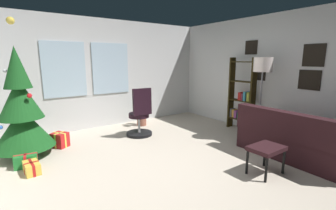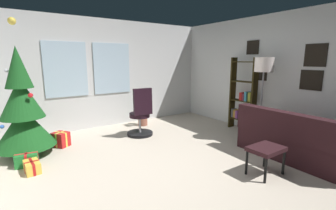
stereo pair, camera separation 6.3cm
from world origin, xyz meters
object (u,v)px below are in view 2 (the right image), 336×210
object	(u,v)px
couch	(307,142)
gift_box_red	(61,139)
office_chair	(141,118)
floor_lamp	(264,71)
footstool	(266,151)
holiday_tree	(23,112)
bookshelf	(243,99)
gift_box_green	(27,160)
gift_box_gold	(32,167)
potted_plant	(141,115)

from	to	relation	value
couch	gift_box_red	xyz separation A→B (m)	(-3.28, 2.94, -0.15)
office_chair	floor_lamp	bearing A→B (deg)	-41.42
footstool	holiday_tree	distance (m)	3.94
floor_lamp	footstool	bearing A→B (deg)	-142.35
couch	bookshelf	distance (m)	1.80
gift_box_green	gift_box_gold	size ratio (longest dim) A/B	1.01
holiday_tree	gift_box_green	distance (m)	0.83
couch	floor_lamp	distance (m)	1.52
footstool	bookshelf	world-z (taller)	bookshelf
holiday_tree	gift_box_green	world-z (taller)	holiday_tree
office_chair	bookshelf	bearing A→B (deg)	-23.90
holiday_tree	floor_lamp	world-z (taller)	holiday_tree
gift_box_green	gift_box_gold	distance (m)	0.30
footstool	gift_box_gold	size ratio (longest dim) A/B	1.46
bookshelf	floor_lamp	bearing A→B (deg)	-114.20
gift_box_gold	potted_plant	world-z (taller)	potted_plant
couch	bookshelf	bearing A→B (deg)	75.09
footstool	potted_plant	xyz separation A→B (m)	(-0.23, 3.30, -0.09)
gift_box_red	potted_plant	size ratio (longest dim) A/B	0.58
office_chair	holiday_tree	bearing A→B (deg)	174.92
holiday_tree	floor_lamp	size ratio (longest dim) A/B	1.36
gift_box_gold	gift_box_green	bearing A→B (deg)	98.91
floor_lamp	gift_box_gold	bearing A→B (deg)	165.32
footstool	floor_lamp	world-z (taller)	floor_lamp
floor_lamp	potted_plant	distance (m)	3.01
gift_box_gold	bookshelf	world-z (taller)	bookshelf
floor_lamp	holiday_tree	bearing A→B (deg)	155.39
bookshelf	gift_box_gold	bearing A→B (deg)	175.16
footstool	floor_lamp	bearing A→B (deg)	37.65
holiday_tree	gift_box_gold	distance (m)	1.04
gift_box_red	gift_box_green	bearing A→B (deg)	-135.50
office_chair	bookshelf	world-z (taller)	bookshelf
couch	potted_plant	bearing A→B (deg)	111.30
gift_box_red	gift_box_green	distance (m)	0.85
couch	footstool	bearing A→B (deg)	176.82
couch	floor_lamp	xyz separation A→B (m)	(0.14, 1.00, 1.14)
office_chair	gift_box_green	bearing A→B (deg)	-172.17
footstool	floor_lamp	xyz separation A→B (m)	(1.22, 0.94, 1.07)
footstool	holiday_tree	size ratio (longest dim) A/B	0.22
gift_box_red	floor_lamp	distance (m)	4.13
gift_box_green	holiday_tree	bearing A→B (deg)	85.17
gift_box_red	holiday_tree	bearing A→B (deg)	-169.09
gift_box_red	gift_box_gold	xyz separation A→B (m)	(-0.56, -0.89, -0.06)
couch	footstool	size ratio (longest dim) A/B	3.81
holiday_tree	bookshelf	bearing A→B (deg)	-14.96
gift_box_green	office_chair	world-z (taller)	office_chair
couch	footstool	xyz separation A→B (m)	(-1.08, 0.06, 0.07)
footstool	floor_lamp	distance (m)	1.87
couch	bookshelf	world-z (taller)	bookshelf
gift_box_green	floor_lamp	world-z (taller)	floor_lamp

